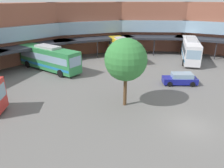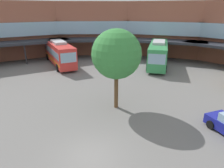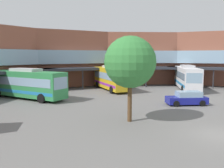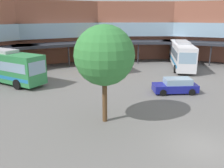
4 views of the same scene
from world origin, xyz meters
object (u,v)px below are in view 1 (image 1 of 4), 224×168
object	(u,v)px
bus_3	(49,58)
bus_0	(122,49)
bus_4	(190,49)
parked_car	(180,79)
plaza_tree	(126,60)

from	to	relation	value
bus_3	bus_0	bearing A→B (deg)	65.67
bus_4	parked_car	bearing A→B (deg)	-9.32
bus_4	bus_3	bearing A→B (deg)	-62.28
bus_3	parked_car	world-z (taller)	bus_3
parked_car	plaza_tree	size ratio (longest dim) A/B	0.63
bus_4	plaza_tree	world-z (taller)	plaza_tree
bus_0	bus_3	bearing A→B (deg)	-75.48
bus_3	parked_car	xyz separation A→B (m)	(8.35, -17.94, -1.23)
parked_car	plaza_tree	xyz separation A→B (m)	(-9.59, 1.46, 4.21)
plaza_tree	bus_4	bearing A→B (deg)	7.76
bus_4	bus_0	bearing A→B (deg)	-78.80
bus_3	parked_car	size ratio (longest dim) A/B	2.66
parked_car	bus_3	bearing A→B (deg)	-16.60
bus_0	bus_4	world-z (taller)	bus_4
bus_0	bus_3	world-z (taller)	bus_0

